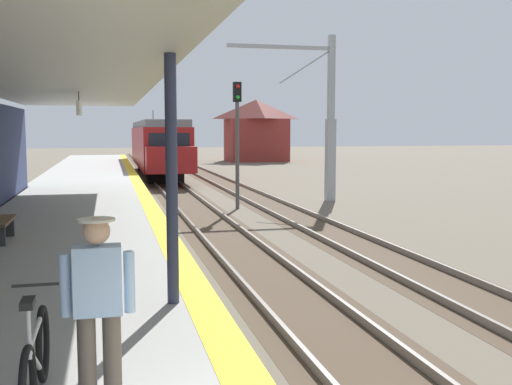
{
  "coord_description": "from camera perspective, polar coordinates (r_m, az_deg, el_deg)",
  "views": [
    {
      "loc": [
        -1.46,
        -3.3,
        3.26
      ],
      "look_at": [
        1.19,
        7.66,
        2.1
      ],
      "focal_mm": 42.65,
      "sensor_mm": 36.0,
      "label": 1
    }
  ],
  "objects": [
    {
      "name": "rail_signal_post",
      "position": [
        24.99,
        -1.77,
        5.73
      ],
      "size": [
        0.32,
        0.34,
        5.2
      ],
      "color": "#4C4C4C",
      "rests_on": "ground"
    },
    {
      "name": "bicycle_beside_commuter",
      "position": [
        5.69,
        -19.94,
        -14.73
      ],
      "size": [
        0.48,
        1.82,
        1.04
      ],
      "color": "black",
      "rests_on": "station_platform"
    },
    {
      "name": "distant_trackside_house",
      "position": [
        63.76,
        0.02,
        5.96
      ],
      "size": [
        6.6,
        5.28,
        6.4
      ],
      "color": "maroon",
      "rests_on": "ground"
    },
    {
      "name": "track_pair_middle",
      "position": [
        24.47,
        2.56,
        -1.66
      ],
      "size": [
        2.34,
        120.0,
        0.16
      ],
      "color": "#4C3D2D",
      "rests_on": "ground"
    },
    {
      "name": "station_platform",
      "position": [
        19.53,
        -16.52,
        -2.63
      ],
      "size": [
        5.0,
        80.0,
        0.91
      ],
      "color": "#999993",
      "rests_on": "ground"
    },
    {
      "name": "track_pair_nearest_platform",
      "position": [
        23.75,
        -5.34,
        -1.91
      ],
      "size": [
        2.34,
        120.0,
        0.16
      ],
      "color": "#4C3D2D",
      "rests_on": "ground"
    },
    {
      "name": "approaching_train",
      "position": [
        43.77,
        -9.21,
        4.4
      ],
      "size": [
        2.93,
        19.6,
        4.76
      ],
      "color": "maroon",
      "rests_on": "ground"
    },
    {
      "name": "catenary_pylon_far_side",
      "position": [
        27.93,
        6.44,
        6.55
      ],
      "size": [
        5.0,
        0.4,
        7.5
      ],
      "color": "#9EA3A8",
      "rests_on": "ground"
    },
    {
      "name": "commuter_person",
      "position": [
        5.15,
        -14.57,
        -10.34
      ],
      "size": [
        0.59,
        0.3,
        1.67
      ],
      "color": "brown",
      "rests_on": "station_platform"
    }
  ]
}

